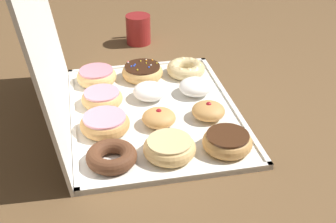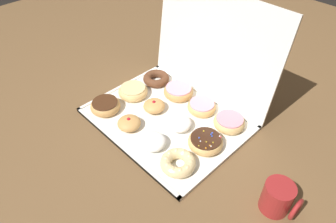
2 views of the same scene
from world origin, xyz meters
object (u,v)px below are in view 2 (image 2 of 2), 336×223
object	(u,v)px
glazed_ring_donut_4	(133,91)
pink_frosted_donut_10	(202,107)
donut_box	(166,119)
powdered_filled_donut_2	(153,141)
cruller_donut_3	(178,163)
chocolate_cake_ring_donut_8	(156,79)
powdered_filled_donut_6	(179,123)
pink_frosted_donut_11	(229,122)
jelly_filled_donut_1	(129,123)
chocolate_frosted_donut_0	(105,106)
coffee_mug	(278,198)
jelly_filled_donut_5	(154,106)
sprinkle_donut_7	(206,141)
pink_frosted_donut_9	(179,91)

from	to	relation	value
glazed_ring_donut_4	pink_frosted_donut_10	distance (m)	0.29
donut_box	pink_frosted_donut_10	distance (m)	0.15
powdered_filled_donut_2	cruller_donut_3	xyz separation A→B (m)	(0.12, -0.00, -0.00)
cruller_donut_3	pink_frosted_donut_10	distance (m)	0.29
chocolate_cake_ring_donut_8	cruller_donut_3	bearing A→B (deg)	-34.11
powdered_filled_donut_2	pink_frosted_donut_10	distance (m)	0.26
powdered_filled_donut_6	powdered_filled_donut_2	bearing A→B (deg)	-90.28
pink_frosted_donut_10	chocolate_cake_ring_donut_8	bearing A→B (deg)	179.81
powdered_filled_donut_6	pink_frosted_donut_11	world-z (taller)	powdered_filled_donut_6
jelly_filled_donut_1	cruller_donut_3	distance (m)	0.25
chocolate_frosted_donut_0	coffee_mug	bearing A→B (deg)	8.59
donut_box	pink_frosted_donut_10	xyz separation A→B (m)	(0.06, 0.13, 0.02)
donut_box	jelly_filled_donut_1	distance (m)	0.14
chocolate_frosted_donut_0	coffee_mug	xyz separation A→B (m)	(0.68, 0.10, 0.02)
jelly_filled_donut_5	pink_frosted_donut_10	xyz separation A→B (m)	(0.13, 0.13, -0.00)
donut_box	coffee_mug	bearing A→B (deg)	-3.72
cruller_donut_3	sprinkle_donut_7	distance (m)	0.13
glazed_ring_donut_4	sprinkle_donut_7	bearing A→B (deg)	0.50
jelly_filled_donut_1	pink_frosted_donut_9	world-z (taller)	jelly_filled_donut_1
cruller_donut_3	pink_frosted_donut_9	bearing A→B (deg)	133.94
donut_box	coffee_mug	xyz separation A→B (m)	(0.48, -0.03, 0.05)
jelly_filled_donut_1	cruller_donut_3	bearing A→B (deg)	-0.40
powdered_filled_donut_2	powdered_filled_donut_6	xyz separation A→B (m)	(0.00, 0.13, -0.00)
pink_frosted_donut_11	coffee_mug	distance (m)	0.33
powdered_filled_donut_6	cruller_donut_3	bearing A→B (deg)	-47.21
glazed_ring_donut_4	coffee_mug	distance (m)	0.67
powdered_filled_donut_6	chocolate_cake_ring_donut_8	bearing A→B (deg)	153.70
cruller_donut_3	pink_frosted_donut_11	distance (m)	0.26
cruller_donut_3	powdered_filled_donut_6	world-z (taller)	powdered_filled_donut_6
chocolate_frosted_donut_0	powdered_filled_donut_2	xyz separation A→B (m)	(0.27, 0.01, 0.00)
powdered_filled_donut_2	sprinkle_donut_7	xyz separation A→B (m)	(0.12, 0.13, -0.00)
chocolate_frosted_donut_0	powdered_filled_donut_6	distance (m)	0.30
glazed_ring_donut_4	chocolate_cake_ring_donut_8	world-z (taller)	glazed_ring_donut_4
powdered_filled_donut_6	sprinkle_donut_7	xyz separation A→B (m)	(0.12, 0.00, -0.00)
sprinkle_donut_7	pink_frosted_donut_9	distance (m)	0.29
cruller_donut_3	glazed_ring_donut_4	size ratio (longest dim) A/B	0.96
donut_box	powdered_filled_donut_2	bearing A→B (deg)	-61.89
cruller_donut_3	pink_frosted_donut_11	size ratio (longest dim) A/B	1.00
jelly_filled_donut_1	jelly_filled_donut_5	distance (m)	0.13
powdered_filled_donut_6	sprinkle_donut_7	bearing A→B (deg)	1.79
donut_box	glazed_ring_donut_4	bearing A→B (deg)	-179.97
donut_box	powdered_filled_donut_2	world-z (taller)	powdered_filled_donut_2
cruller_donut_3	pink_frosted_donut_10	world-z (taller)	same
powdered_filled_donut_2	coffee_mug	size ratio (longest dim) A/B	0.86
chocolate_frosted_donut_0	pink_frosted_donut_9	world-z (taller)	same
glazed_ring_donut_4	pink_frosted_donut_10	world-z (taller)	glazed_ring_donut_4
chocolate_frosted_donut_0	pink_frosted_donut_10	bearing A→B (deg)	45.17
cruller_donut_3	sprinkle_donut_7	xyz separation A→B (m)	(0.00, 0.13, 0.00)
jelly_filled_donut_1	pink_frosted_donut_10	size ratio (longest dim) A/B	0.77
pink_frosted_donut_9	pink_frosted_donut_11	xyz separation A→B (m)	(0.25, 0.00, -0.00)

